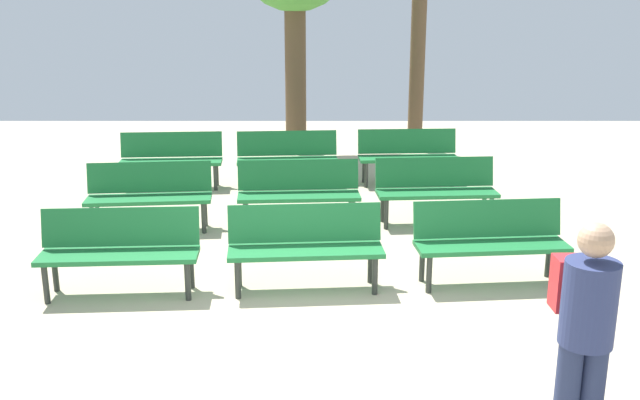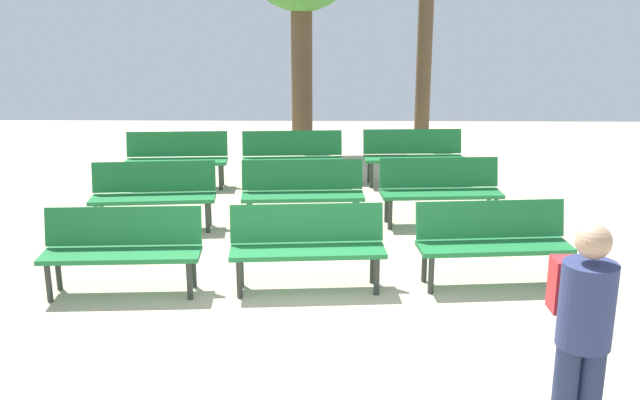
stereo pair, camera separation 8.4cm
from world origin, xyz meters
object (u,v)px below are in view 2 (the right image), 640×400
bench_r0_c1 (307,242)px  bench_r2_c0 (177,156)px  bench_r1_c0 (154,191)px  bench_r2_c2 (413,153)px  bench_r2_c1 (292,155)px  bench_r1_c2 (440,187)px  tree_1 (423,75)px  bench_r0_c2 (493,238)px  bench_r1_c1 (303,189)px  bench_r0_c0 (122,245)px  visitor_with_backpack (582,330)px

bench_r0_c1 → bench_r2_c0: 4.68m
bench_r1_c0 → bench_r2_c2: size_ratio=1.01×
bench_r2_c0 → bench_r2_c1: bearing=-1.0°
bench_r1_c2 → bench_r2_c2: bearing=89.5°
tree_1 → bench_r1_c0: bearing=-128.3°
bench_r0_c2 → bench_r2_c1: same height
bench_r0_c1 → bench_r2_c2: same height
bench_r1_c0 → tree_1: tree_1 is taller
bench_r1_c2 → tree_1: 5.03m
bench_r1_c1 → bench_r2_c0: same height
bench_r0_c1 → bench_r2_c2: size_ratio=1.00×
bench_r2_c1 → tree_1: (2.42, 2.97, 0.95)m
bench_r0_c2 → bench_r1_c2: 2.12m
bench_r0_c0 → bench_r1_c2: (3.60, 2.40, 0.00)m
bench_r1_c2 → bench_r2_c0: size_ratio=1.00×
bench_r1_c1 → visitor_with_backpack: size_ratio=0.99×
bench_r1_c0 → bench_r2_c0: bearing=88.1°
bench_r0_c2 → bench_r2_c2: bearing=89.9°
bench_r0_c0 → bench_r2_c1: 4.62m
bench_r0_c2 → bench_r0_c1: bearing=179.4°
bench_r0_c0 → tree_1: tree_1 is taller
bench_r0_c0 → bench_r0_c1: bearing=0.7°
bench_r2_c2 → bench_r1_c1: bearing=-129.8°
bench_r0_c1 → tree_1: bearing=69.8°
bench_r2_c0 → bench_r1_c0: bearing=-90.3°
bench_r2_c1 → bench_r2_c2: size_ratio=1.01×
bench_r0_c0 → bench_r2_c1: size_ratio=1.00×
bench_r1_c1 → bench_r2_c2: (1.71, 2.28, 0.00)m
bench_r2_c1 → bench_r2_c2: bearing=0.6°
bench_r2_c1 → bench_r2_c2: (1.95, 0.17, 0.00)m
bench_r0_c1 → bench_r2_c2: bearing=66.0°
bench_r1_c0 → bench_r1_c2: same height
bench_r0_c2 → bench_r1_c2: bearing=91.5°
bench_r1_c0 → tree_1: size_ratio=0.56×
bench_r2_c0 → tree_1: 5.34m
bench_r1_c1 → bench_r1_c2: bearing=1.0°
tree_1 → bench_r1_c1: bearing=-113.2°
bench_r2_c2 → tree_1: bearing=77.3°
bench_r1_c2 → bench_r2_c0: (-3.92, 1.86, 0.00)m
bench_r0_c0 → bench_r0_c1: same height
bench_r0_c2 → tree_1: 7.10m
bench_r1_c2 → bench_r1_c1: bearing=-179.1°
bench_r1_c0 → tree_1: bearing=46.1°
bench_r2_c0 → bench_r0_c2: bearing=-47.7°
bench_r1_c0 → visitor_with_backpack: size_ratio=0.99×
bench_r1_c0 → bench_r1_c2: size_ratio=1.01×
bench_r0_c1 → tree_1: (2.05, 7.19, 0.95)m
bench_r0_c1 → bench_r1_c1: bearing=89.2°
bench_r0_c1 → bench_r1_c2: bearing=48.7°
bench_r0_c2 → bench_r1_c1: same height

